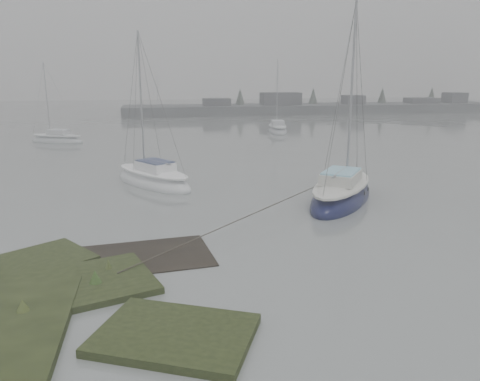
# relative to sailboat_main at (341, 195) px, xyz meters

# --- Properties ---
(ground) EXTENTS (160.00, 160.00, 0.00)m
(ground) POSITION_rel_sailboat_main_xyz_m (-9.00, 19.76, -0.31)
(ground) COLOR slate
(ground) RESTS_ON ground
(far_shoreline) EXTENTS (60.00, 8.00, 4.15)m
(far_shoreline) POSITION_rel_sailboat_main_xyz_m (17.84, 51.66, 0.54)
(far_shoreline) COLOR #4C4F51
(far_shoreline) RESTS_ON ground
(sailboat_main) EXTENTS (6.05, 7.06, 9.96)m
(sailboat_main) POSITION_rel_sailboat_main_xyz_m (0.00, 0.00, 0.00)
(sailboat_main) COLOR #0B0E33
(sailboat_main) RESTS_ON ground
(sailboat_white) EXTENTS (5.18, 6.34, 8.83)m
(sailboat_white) POSITION_rel_sailboat_main_xyz_m (-8.86, 5.21, -0.04)
(sailboat_white) COLOR silver
(sailboat_white) RESTS_ON ground
(sailboat_far_a) EXTENTS (5.54, 4.11, 7.56)m
(sailboat_far_a) POSITION_rel_sailboat_main_xyz_m (-17.23, 23.82, -0.07)
(sailboat_far_a) COLOR #B3BABD
(sailboat_far_a) RESTS_ON ground
(sailboat_far_b) EXTENTS (2.65, 5.96, 8.13)m
(sailboat_far_b) POSITION_rel_sailboat_main_xyz_m (4.31, 27.68, -0.06)
(sailboat_far_b) COLOR #9EA1A7
(sailboat_far_b) RESTS_ON ground
(sailboat_far_c) EXTENTS (4.55, 3.65, 6.31)m
(sailboat_far_c) POSITION_rel_sailboat_main_xyz_m (-7.24, 51.90, -0.11)
(sailboat_far_c) COLOR #B4BABE
(sailboat_far_c) RESTS_ON ground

